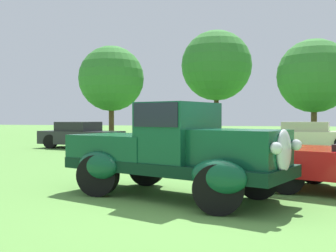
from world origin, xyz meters
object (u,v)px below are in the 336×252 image
object	(u,v)px
show_car_cream	(309,136)
show_car_charcoal	(80,135)
spectator_far_side	(144,132)
spectator_by_row	(144,135)
show_car_teal	(193,136)
feature_pickup_truck	(175,149)

from	to	relation	value
show_car_cream	show_car_charcoal	bearing A→B (deg)	-167.68
spectator_far_side	show_car_charcoal	bearing A→B (deg)	140.69
show_car_cream	spectator_by_row	xyz separation A→B (m)	(-5.37, -7.89, 0.31)
show_car_cream	show_car_teal	bearing A→B (deg)	-162.70
show_car_teal	show_car_cream	xyz separation A→B (m)	(5.08, 1.58, 0.00)
feature_pickup_truck	show_car_charcoal	bearing A→B (deg)	123.84
feature_pickup_truck	spectator_by_row	size ratio (longest dim) A/B	2.60
feature_pickup_truck	show_car_cream	xyz separation A→B (m)	(3.33, 12.52, -0.26)
show_car_charcoal	show_car_teal	world-z (taller)	same
show_car_teal	spectator_far_side	bearing A→B (deg)	-103.94
show_car_cream	spectator_by_row	size ratio (longest dim) A/B	2.82
spectator_by_row	spectator_far_side	xyz separation A→B (m)	(-0.71, 2.25, 0.00)
feature_pickup_truck	show_car_teal	xyz separation A→B (m)	(-1.74, 10.94, -0.26)
spectator_far_side	show_car_teal	bearing A→B (deg)	76.06
show_car_charcoal	spectator_by_row	world-z (taller)	spectator_by_row
feature_pickup_truck	spectator_far_side	bearing A→B (deg)	111.74
spectator_by_row	spectator_far_side	world-z (taller)	same
feature_pickup_truck	show_car_cream	distance (m)	12.96
feature_pickup_truck	show_car_charcoal	distance (m)	12.39
show_car_charcoal	show_car_cream	xyz separation A→B (m)	(10.23, 2.23, 0.00)
show_car_teal	spectator_by_row	distance (m)	6.32
show_car_charcoal	spectator_by_row	xyz separation A→B (m)	(4.86, -5.65, 0.32)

